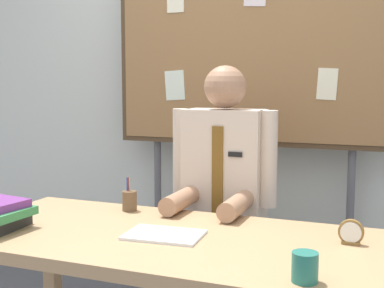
{
  "coord_description": "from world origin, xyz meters",
  "views": [
    {
      "loc": [
        0.81,
        -1.87,
        1.34
      ],
      "look_at": [
        0.0,
        0.19,
        1.08
      ],
      "focal_mm": 48.95,
      "sensor_mm": 36.0,
      "label": 1
    }
  ],
  "objects_px": {
    "desk": "(174,255)",
    "pen_holder": "(129,201)",
    "open_notebook": "(164,235)",
    "coffee_mug": "(305,267)",
    "person": "(224,214)",
    "bulletin_board": "(248,44)",
    "desk_clock": "(351,233)"
  },
  "relations": [
    {
      "from": "desk",
      "to": "pen_holder",
      "type": "relative_size",
      "value": 11.52
    },
    {
      "from": "open_notebook",
      "to": "bulletin_board",
      "type": "bearing_deg",
      "value": 88.14
    },
    {
      "from": "desk",
      "to": "pen_holder",
      "type": "height_order",
      "value": "pen_holder"
    },
    {
      "from": "open_notebook",
      "to": "desk_clock",
      "type": "bearing_deg",
      "value": 13.53
    },
    {
      "from": "open_notebook",
      "to": "pen_holder",
      "type": "bearing_deg",
      "value": 135.51
    },
    {
      "from": "open_notebook",
      "to": "coffee_mug",
      "type": "bearing_deg",
      "value": -24.77
    },
    {
      "from": "bulletin_board",
      "to": "coffee_mug",
      "type": "distance_m",
      "value": 1.67
    },
    {
      "from": "open_notebook",
      "to": "pen_holder",
      "type": "distance_m",
      "value": 0.47
    },
    {
      "from": "desk",
      "to": "person",
      "type": "distance_m",
      "value": 0.64
    },
    {
      "from": "desk",
      "to": "open_notebook",
      "type": "relative_size",
      "value": 6.09
    },
    {
      "from": "desk",
      "to": "coffee_mug",
      "type": "height_order",
      "value": "coffee_mug"
    },
    {
      "from": "desk",
      "to": "bulletin_board",
      "type": "distance_m",
      "value": 1.4
    },
    {
      "from": "desk",
      "to": "desk_clock",
      "type": "distance_m",
      "value": 0.69
    },
    {
      "from": "bulletin_board",
      "to": "desk_clock",
      "type": "xyz_separation_m",
      "value": [
        0.67,
        -0.91,
        -0.79
      ]
    },
    {
      "from": "bulletin_board",
      "to": "coffee_mug",
      "type": "height_order",
      "value": "bulletin_board"
    },
    {
      "from": "person",
      "to": "coffee_mug",
      "type": "bearing_deg",
      "value": -58.74
    },
    {
      "from": "desk",
      "to": "desk_clock",
      "type": "xyz_separation_m",
      "value": [
        0.67,
        0.15,
        0.12
      ]
    },
    {
      "from": "coffee_mug",
      "to": "person",
      "type": "bearing_deg",
      "value": 121.26
    },
    {
      "from": "coffee_mug",
      "to": "open_notebook",
      "type": "bearing_deg",
      "value": 155.23
    },
    {
      "from": "person",
      "to": "desk_clock",
      "type": "xyz_separation_m",
      "value": [
        0.67,
        -0.49,
        0.11
      ]
    },
    {
      "from": "desk",
      "to": "bulletin_board",
      "type": "height_order",
      "value": "bulletin_board"
    },
    {
      "from": "desk",
      "to": "desk_clock",
      "type": "relative_size",
      "value": 19.26
    },
    {
      "from": "bulletin_board",
      "to": "pen_holder",
      "type": "xyz_separation_m",
      "value": [
        -0.37,
        -0.75,
        -0.78
      ]
    },
    {
      "from": "open_notebook",
      "to": "pen_holder",
      "type": "height_order",
      "value": "pen_holder"
    },
    {
      "from": "bulletin_board",
      "to": "open_notebook",
      "type": "bearing_deg",
      "value": -91.86
    },
    {
      "from": "person",
      "to": "coffee_mug",
      "type": "height_order",
      "value": "person"
    },
    {
      "from": "desk_clock",
      "to": "coffee_mug",
      "type": "bearing_deg",
      "value": -102.53
    },
    {
      "from": "bulletin_board",
      "to": "open_notebook",
      "type": "height_order",
      "value": "bulletin_board"
    },
    {
      "from": "desk_clock",
      "to": "desk",
      "type": "bearing_deg",
      "value": -167.42
    },
    {
      "from": "open_notebook",
      "to": "person",
      "type": "bearing_deg",
      "value": 86.94
    },
    {
      "from": "bulletin_board",
      "to": "pen_holder",
      "type": "height_order",
      "value": "bulletin_board"
    },
    {
      "from": "bulletin_board",
      "to": "open_notebook",
      "type": "relative_size",
      "value": 7.24
    }
  ]
}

